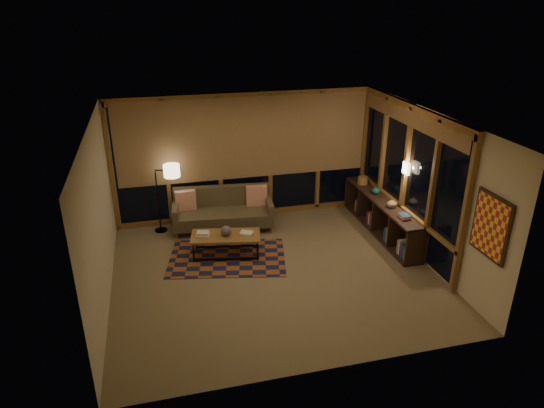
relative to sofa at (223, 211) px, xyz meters
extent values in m
cube|color=#8C7D58|center=(0.59, -1.92, -0.41)|extent=(5.50, 5.00, 0.01)
cube|color=#F0E5C5|center=(0.59, -1.92, 2.29)|extent=(5.50, 5.00, 0.01)
cube|color=beige|center=(0.59, 0.58, 0.94)|extent=(5.50, 0.01, 2.70)
cube|color=beige|center=(0.59, -4.42, 0.94)|extent=(5.50, 0.01, 2.70)
cube|color=beige|center=(-2.16, -1.92, 0.94)|extent=(0.01, 5.00, 2.70)
cube|color=beige|center=(3.34, -1.92, 0.94)|extent=(0.01, 5.00, 2.70)
cube|color=brown|center=(-0.13, -1.23, -0.40)|extent=(2.36, 1.82, 0.01)
sphere|color=black|center=(-0.12, -1.14, 0.11)|extent=(0.22, 0.22, 0.20)
cylinder|color=#A57B40|center=(3.06, 0.00, 0.38)|extent=(0.24, 0.24, 0.16)
sphere|color=#186061|center=(3.08, -0.62, 0.38)|extent=(0.17, 0.17, 0.15)
imported|color=tan|center=(3.08, -1.31, 0.40)|extent=(0.23, 0.23, 0.19)
camera|label=1|loc=(-1.23, -9.01, 4.08)|focal=32.00mm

